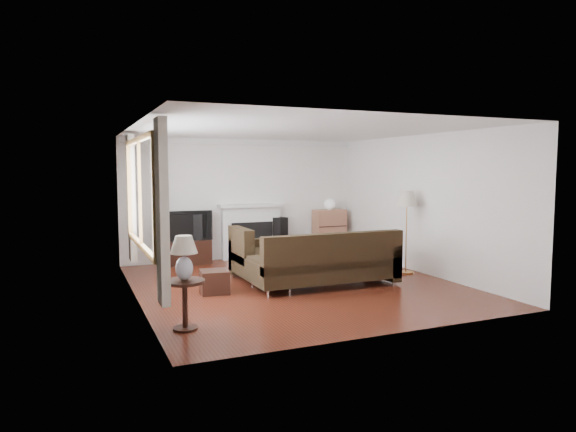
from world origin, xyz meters
name	(u,v)px	position (x,y,z in m)	size (l,w,h in m)	color
room	(295,208)	(0.00, 0.00, 1.25)	(5.10, 5.60, 2.54)	#531F12
window	(140,193)	(-2.45, -0.20, 1.55)	(0.12, 2.74, 1.54)	olive
curtain_near	(162,212)	(-2.40, -1.72, 1.40)	(0.10, 0.35, 2.10)	beige
curtain_far	(131,198)	(-2.40, 1.32, 1.40)	(0.10, 0.35, 2.10)	beige
fireplace	(251,231)	(0.15, 2.64, 0.57)	(1.40, 0.26, 1.15)	white
tv_stand	(186,252)	(-1.27, 2.50, 0.24)	(0.96, 0.43, 0.48)	black
television	(185,225)	(-1.27, 2.50, 0.78)	(1.02, 0.13, 0.59)	black
speaker_left	(196,239)	(-1.04, 2.52, 0.49)	(0.27, 0.33, 0.99)	black
speaker_right	(279,237)	(0.76, 2.54, 0.43)	(0.24, 0.28, 0.85)	black
bookshelf	(329,232)	(1.96, 2.53, 0.49)	(0.71, 0.34, 0.98)	#9E6449
globe_lamp	(330,204)	(1.96, 2.53, 1.11)	(0.24, 0.24, 0.24)	white
sectional_sofa	(324,260)	(0.38, -0.28, 0.42)	(2.59, 1.90, 0.84)	black
coffee_table	(290,260)	(0.33, 0.99, 0.22)	(1.12, 0.61, 0.44)	#956747
footstool	(215,282)	(-1.37, -0.05, 0.17)	(0.41, 0.41, 0.35)	black
floor_lamp	(406,232)	(2.22, 0.06, 0.75)	(0.39, 0.39, 1.50)	#BC8441
side_table	(185,305)	(-2.15, -1.66, 0.30)	(0.47, 0.47, 0.59)	black
table_lamp	(184,258)	(-2.15, -1.66, 0.85)	(0.32, 0.32, 0.51)	silver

